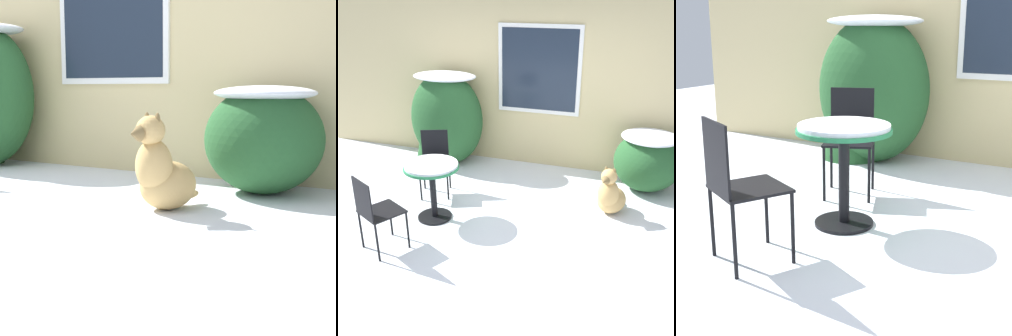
% 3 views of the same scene
% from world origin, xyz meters
% --- Properties ---
extents(house_wall, '(8.00, 0.10, 3.06)m').
position_xyz_m(house_wall, '(-0.00, 2.20, 1.53)').
color(house_wall, '#D1BC84').
rests_on(house_wall, ground_plane).
extents(shrub_middle, '(0.94, 0.93, 0.85)m').
position_xyz_m(shrub_middle, '(1.73, 1.74, 0.46)').
color(shrub_middle, '#235128').
rests_on(shrub_middle, ground_plane).
extents(dog, '(0.47, 0.61, 0.67)m').
position_xyz_m(dog, '(1.32, 0.85, 0.25)').
color(dog, tan).
rests_on(dog, ground_plane).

